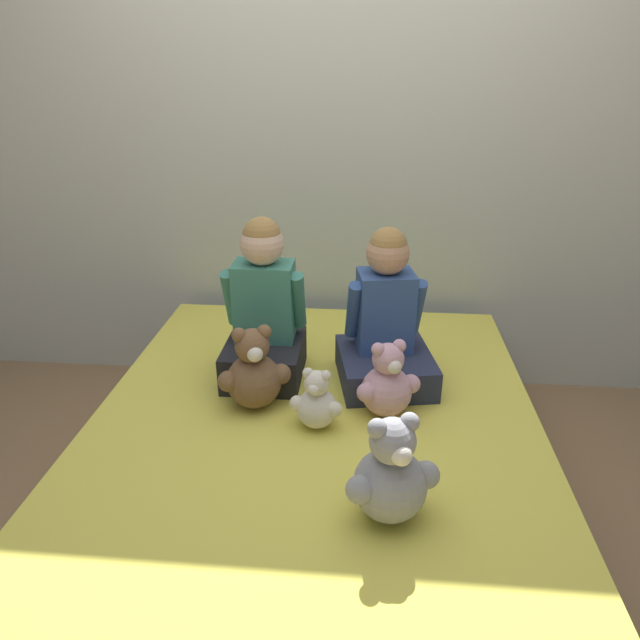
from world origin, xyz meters
TOP-DOWN VIEW (x-y plane):
  - ground_plane at (0.00, 0.00)m, footprint 14.00×14.00m
  - wall_behind_bed at (0.00, 1.08)m, footprint 8.00×0.06m
  - bed at (0.00, 0.00)m, footprint 1.61×1.92m
  - child_on_left at (-0.23, 0.28)m, footprint 0.32×0.34m
  - child_on_right at (0.25, 0.28)m, footprint 0.41×0.43m
  - teddy_bear_held_by_left_child at (-0.23, 0.04)m, footprint 0.25×0.20m
  - teddy_bear_held_by_right_child at (0.25, 0.02)m, footprint 0.23×0.18m
  - teddy_bear_between_children at (0.01, -0.08)m, footprint 0.18×0.14m
  - teddy_bear_at_foot_of_bed at (0.25, -0.48)m, footprint 0.26×0.20m

SIDE VIEW (x-z plane):
  - ground_plane at x=0.00m, z-range 0.00..0.00m
  - bed at x=0.00m, z-range 0.00..0.44m
  - teddy_bear_between_children at x=0.01m, z-range 0.43..0.65m
  - teddy_bear_held_by_right_child at x=0.25m, z-range 0.42..0.71m
  - teddy_bear_held_by_left_child at x=-0.23m, z-range 0.42..0.74m
  - teddy_bear_at_foot_of_bed at x=0.25m, z-range 0.42..0.74m
  - child_on_right at x=0.25m, z-range 0.37..0.98m
  - child_on_left at x=-0.23m, z-range 0.38..1.02m
  - wall_behind_bed at x=0.00m, z-range 0.00..2.50m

